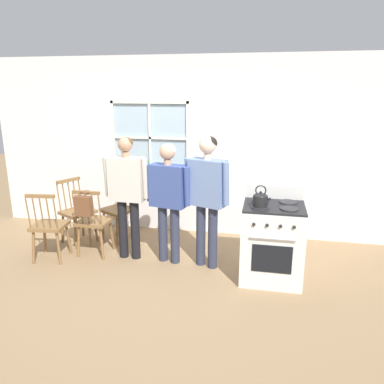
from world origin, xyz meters
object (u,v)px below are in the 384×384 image
at_px(chair_near_wall, 49,227).
at_px(potted_plant, 147,169).
at_px(person_adult_right, 207,189).
at_px(chair_center_cluster, 77,212).
at_px(chair_near_stove, 119,210).
at_px(stove, 272,241).
at_px(chair_by_window, 94,223).
at_px(person_elderly_left, 127,187).
at_px(handbag, 83,205).
at_px(person_teen_center, 168,192).
at_px(kettle, 260,199).

relative_size(chair_near_wall, potted_plant, 3.71).
bearing_deg(person_adult_right, chair_center_cluster, -171.56).
relative_size(chair_near_stove, stove, 0.87).
height_order(chair_by_window, person_elderly_left, person_elderly_left).
xyz_separation_m(chair_center_cluster, potted_plant, (0.87, 0.71, 0.54)).
relative_size(stove, handbag, 3.53).
bearing_deg(person_adult_right, stove, 8.40).
xyz_separation_m(person_adult_right, stove, (0.81, -0.16, -0.56)).
relative_size(chair_by_window, chair_near_wall, 1.00).
bearing_deg(handbag, stove, 0.50).
bearing_deg(chair_near_wall, person_teen_center, -177.50).
distance_m(chair_near_wall, stove, 2.89).
bearing_deg(chair_center_cluster, person_teen_center, -76.73).
bearing_deg(person_elderly_left, kettle, -10.15).
bearing_deg(person_adult_right, potted_plant, 155.61).
xyz_separation_m(stove, kettle, (-0.16, -0.13, 0.55)).
relative_size(chair_near_wall, kettle, 3.83).
relative_size(potted_plant, handbag, 0.83).
height_order(person_elderly_left, handbag, person_elderly_left).
bearing_deg(potted_plant, handbag, -108.46).
height_order(person_teen_center, kettle, person_teen_center).
bearing_deg(kettle, person_elderly_left, 168.85).
bearing_deg(potted_plant, chair_by_window, -112.00).
height_order(chair_near_wall, person_elderly_left, person_elderly_left).
relative_size(chair_center_cluster, person_elderly_left, 0.58).
distance_m(person_elderly_left, kettle, 1.75).
bearing_deg(kettle, potted_plant, 141.86).
height_order(chair_center_cluster, person_elderly_left, person_elderly_left).
distance_m(chair_near_stove, potted_plant, 0.78).
height_order(chair_center_cluster, handbag, same).
relative_size(person_adult_right, kettle, 6.79).
distance_m(chair_center_cluster, kettle, 2.81).
relative_size(chair_near_stove, person_elderly_left, 0.58).
bearing_deg(chair_center_cluster, potted_plant, -23.60).
bearing_deg(stove, chair_by_window, 174.85).
height_order(stove, potted_plant, potted_plant).
bearing_deg(kettle, chair_center_cluster, 165.21).
relative_size(chair_by_window, person_teen_center, 0.60).
distance_m(chair_center_cluster, chair_near_stove, 0.61).
xyz_separation_m(kettle, handbag, (-2.23, 0.11, -0.25)).
distance_m(person_elderly_left, handbag, 0.60).
xyz_separation_m(chair_center_cluster, person_elderly_left, (0.95, -0.36, 0.53)).
xyz_separation_m(person_adult_right, handbag, (-1.57, -0.19, -0.26)).
height_order(person_teen_center, potted_plant, person_teen_center).
bearing_deg(person_elderly_left, person_adult_right, -1.23).
relative_size(chair_by_window, chair_center_cluster, 1.00).
bearing_deg(person_teen_center, chair_by_window, -169.52).
distance_m(person_teen_center, person_adult_right, 0.51).
bearing_deg(person_adult_right, chair_near_stove, 176.16).
height_order(chair_by_window, chair_center_cluster, same).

